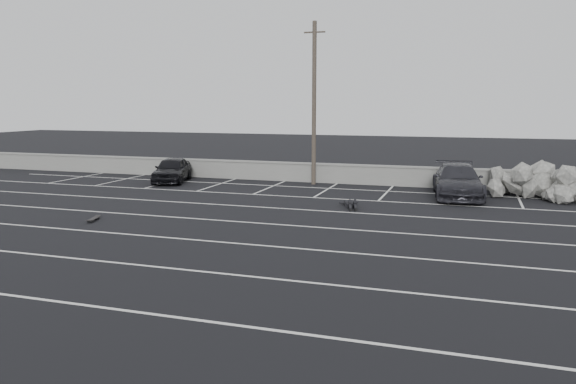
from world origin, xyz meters
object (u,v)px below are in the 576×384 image
(car_left, at_px, (172,170))
(car_right, at_px, (458,181))
(trash_bin, at_px, (467,181))
(skateboard, at_px, (93,219))
(utility_pole, at_px, (314,103))
(person, at_px, (350,201))
(riprap_pile, at_px, (548,186))

(car_left, height_order, car_right, car_right)
(trash_bin, relative_size, skateboard, 1.20)
(car_right, relative_size, trash_bin, 5.27)
(car_left, distance_m, car_right, 15.13)
(trash_bin, bearing_deg, car_right, -100.98)
(skateboard, bearing_deg, utility_pole, 51.68)
(car_left, bearing_deg, utility_pole, -5.00)
(car_left, height_order, trash_bin, car_left)
(utility_pole, height_order, trash_bin, utility_pole)
(trash_bin, distance_m, skateboard, 17.71)
(car_left, bearing_deg, car_right, -17.86)
(utility_pole, height_order, person, utility_pole)
(utility_pole, distance_m, trash_bin, 8.75)
(utility_pole, xyz_separation_m, riprap_pile, (11.45, -0.79, -3.76))
(skateboard, bearing_deg, person, 20.54)
(car_left, distance_m, trash_bin, 15.65)
(trash_bin, bearing_deg, riprap_pile, -15.97)
(utility_pole, bearing_deg, car_right, -14.28)
(riprap_pile, bearing_deg, skateboard, -146.63)
(person, bearing_deg, riprap_pile, 11.49)
(trash_bin, xyz_separation_m, person, (-4.65, -6.08, -0.29))
(car_left, xyz_separation_m, riprap_pile, (19.12, 0.80, -0.14))
(utility_pole, relative_size, person, 3.68)
(car_right, xyz_separation_m, utility_pole, (-7.46, 1.90, 3.55))
(riprap_pile, relative_size, skateboard, 6.68)
(car_left, height_order, riprap_pile, riprap_pile)
(car_left, relative_size, person, 1.75)
(car_right, height_order, riprap_pile, car_right)
(car_left, relative_size, skateboard, 4.91)
(car_right, xyz_separation_m, person, (-4.24, -3.94, -0.54))
(person, distance_m, skateboard, 10.26)
(utility_pole, bearing_deg, riprap_pile, -3.94)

